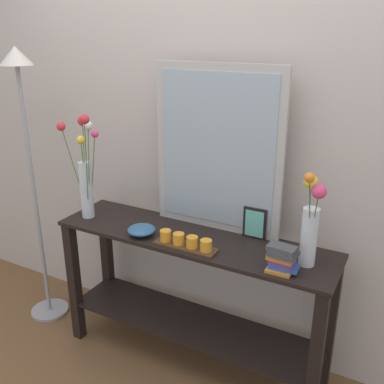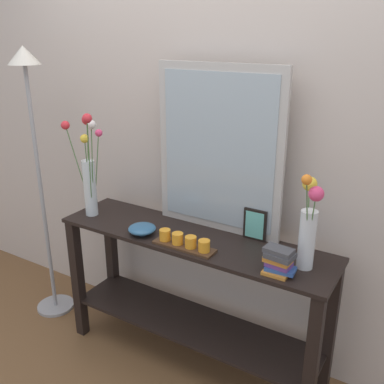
{
  "view_description": "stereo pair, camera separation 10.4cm",
  "coord_description": "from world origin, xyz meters",
  "views": [
    {
      "loc": [
        0.95,
        -1.76,
        1.76
      ],
      "look_at": [
        0.0,
        0.0,
        1.02
      ],
      "focal_mm": 40.81,
      "sensor_mm": 36.0,
      "label": 1
    },
    {
      "loc": [
        1.04,
        -1.71,
        1.76
      ],
      "look_at": [
        0.0,
        0.0,
        1.02
      ],
      "focal_mm": 40.81,
      "sensor_mm": 36.0,
      "label": 2
    }
  ],
  "objects": [
    {
      "name": "candle_tray",
      "position": [
        0.03,
        -0.12,
        0.8
      ],
      "size": [
        0.32,
        0.09,
        0.07
      ],
      "color": "#472D1C",
      "rests_on": "console_table"
    },
    {
      "name": "ground_plane",
      "position": [
        0.0,
        0.0,
        -0.01
      ],
      "size": [
        7.0,
        6.0,
        0.02
      ],
      "primitive_type": "cube",
      "color": "brown"
    },
    {
      "name": "console_table",
      "position": [
        0.0,
        0.0,
        0.48
      ],
      "size": [
        1.47,
        0.38,
        0.77
      ],
      "color": "black",
      "rests_on": "ground"
    },
    {
      "name": "vase_right",
      "position": [
        0.58,
        -0.0,
        0.98
      ],
      "size": [
        0.12,
        0.18,
        0.45
      ],
      "color": "silver",
      "rests_on": "console_table"
    },
    {
      "name": "floor_lamp",
      "position": [
        -1.04,
        -0.06,
        1.14
      ],
      "size": [
        0.24,
        0.24,
        1.68
      ],
      "color": "#9E9EA3",
      "rests_on": "ground"
    },
    {
      "name": "tall_vase_left",
      "position": [
        -0.62,
        -0.06,
        1.04
      ],
      "size": [
        0.24,
        0.2,
        0.6
      ],
      "color": "silver",
      "rests_on": "console_table"
    },
    {
      "name": "picture_frame_small",
      "position": [
        0.28,
        0.14,
        0.85
      ],
      "size": [
        0.12,
        0.01,
        0.16
      ],
      "color": "black",
      "rests_on": "console_table"
    },
    {
      "name": "wall_back",
      "position": [
        0.0,
        0.31,
        1.35
      ],
      "size": [
        6.4,
        0.08,
        2.7
      ],
      "primitive_type": "cube",
      "color": "beige",
      "rests_on": "ground"
    },
    {
      "name": "decorative_bowl",
      "position": [
        -0.24,
        -0.11,
        0.8
      ],
      "size": [
        0.14,
        0.14,
        0.05
      ],
      "color": "#2D5B84",
      "rests_on": "console_table"
    },
    {
      "name": "mirror_leaning",
      "position": [
        0.06,
        0.16,
        1.2
      ],
      "size": [
        0.69,
        0.03,
        0.85
      ],
      "color": "#B7B2AD",
      "rests_on": "console_table"
    },
    {
      "name": "book_stack",
      "position": [
        0.5,
        -0.11,
        0.83
      ],
      "size": [
        0.14,
        0.1,
        0.12
      ],
      "color": "orange",
      "rests_on": "console_table"
    }
  ]
}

